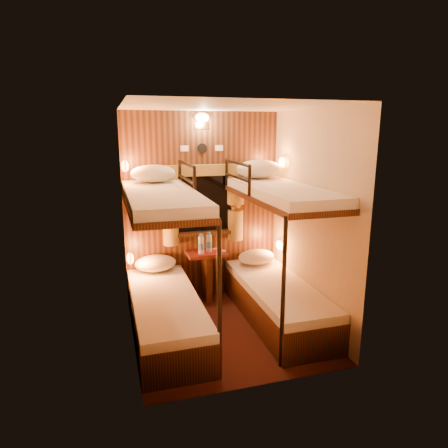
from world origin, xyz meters
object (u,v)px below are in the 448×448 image
object	(u,v)px
table	(207,269)
bunk_right	(278,274)
bottle_right	(209,243)
bunk_left	(165,286)
bottle_left	(201,245)

from	to	relation	value
table	bunk_right	bearing A→B (deg)	-50.33
bottle_right	table	bearing A→B (deg)	173.04
bunk_right	bottle_right	size ratio (longest dim) A/B	7.28
bunk_left	bunk_right	size ratio (longest dim) A/B	1.00
bunk_right	bottle_right	distance (m)	1.01
bunk_left	table	xyz separation A→B (m)	(0.65, 0.78, -0.14)
bunk_left	bunk_right	xyz separation A→B (m)	(1.30, 0.00, 0.00)
table	bottle_left	bearing A→B (deg)	-141.21
bottle_left	bunk_left	bearing A→B (deg)	-128.34
table	bottle_right	distance (m)	0.35
bunk_right	bottle_left	distance (m)	1.04
bunk_right	table	size ratio (longest dim) A/B	2.90
bunk_right	table	distance (m)	1.02
bottle_left	table	bearing A→B (deg)	38.79
bottle_left	bottle_right	size ratio (longest dim) A/B	1.02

